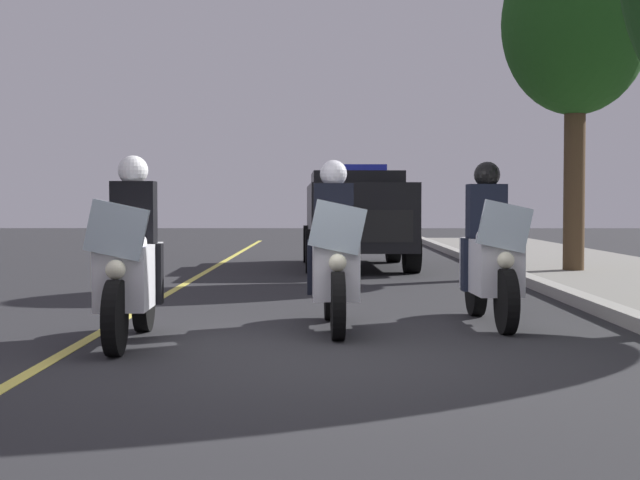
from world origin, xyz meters
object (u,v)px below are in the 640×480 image
(police_motorcycle_trailing, at_px, (490,258))
(tree_far_back, at_px, (576,26))
(police_motorcycle_lead_right, at_px, (334,260))
(police_motorcycle_lead_left, at_px, (131,266))
(police_suv, at_px, (357,214))

(police_motorcycle_trailing, distance_m, tree_far_back, 7.99)
(police_motorcycle_lead_right, bearing_deg, police_motorcycle_lead_left, -63.86)
(police_motorcycle_trailing, height_order, police_suv, police_suv)
(police_motorcycle_lead_right, relative_size, police_suv, 0.43)
(police_motorcycle_lead_left, bearing_deg, police_motorcycle_lead_right, 116.14)
(police_suv, bearing_deg, police_motorcycle_trailing, 7.28)
(police_motorcycle_trailing, xyz_separation_m, tree_far_back, (-6.58, 2.64, 3.68))
(police_motorcycle_trailing, distance_m, police_suv, 8.78)
(police_motorcycle_trailing, xyz_separation_m, police_suv, (-8.70, -1.11, 0.37))
(police_motorcycle_lead_left, height_order, tree_far_back, tree_far_back)
(police_motorcycle_lead_left, distance_m, police_suv, 10.30)
(police_motorcycle_lead_right, height_order, tree_far_back, tree_far_back)
(police_motorcycle_lead_left, bearing_deg, police_suv, 166.50)
(police_motorcycle_lead_right, xyz_separation_m, police_suv, (-9.09, 0.53, 0.37))
(police_motorcycle_lead_left, bearing_deg, tree_far_back, 142.04)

